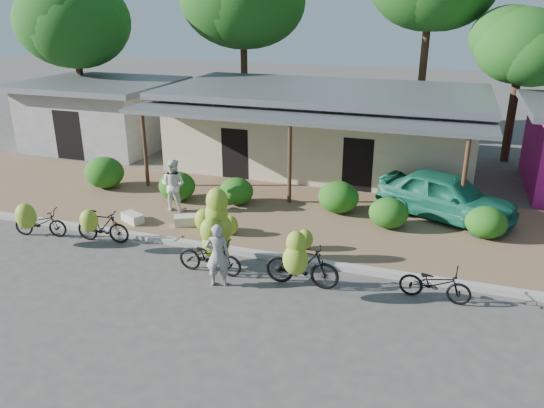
{
  "coord_description": "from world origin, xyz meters",
  "views": [
    {
      "loc": [
        4.94,
        -10.46,
        6.63
      ],
      "look_at": [
        0.4,
        3.04,
        1.2
      ],
      "focal_mm": 35.0,
      "sensor_mm": 36.0,
      "label": 1
    }
  ],
  "objects": [
    {
      "name": "ground",
      "position": [
        0.0,
        0.0,
        0.0
      ],
      "size": [
        100.0,
        100.0,
        0.0
      ],
      "primitive_type": "plane",
      "color": "#454340",
      "rests_on": "ground"
    },
    {
      "name": "sidewalk",
      "position": [
        0.0,
        5.0,
        0.06
      ],
      "size": [
        60.0,
        6.0,
        0.12
      ],
      "primitive_type": "cube",
      "color": "brown",
      "rests_on": "ground"
    },
    {
      "name": "curb",
      "position": [
        0.0,
        2.0,
        0.07
      ],
      "size": [
        60.0,
        0.25,
        0.15
      ],
      "primitive_type": "cube",
      "color": "#A8A399",
      "rests_on": "ground"
    },
    {
      "name": "shop_main",
      "position": [
        0.0,
        10.93,
        1.72
      ],
      "size": [
        13.0,
        8.5,
        3.35
      ],
      "color": "beige",
      "rests_on": "ground"
    },
    {
      "name": "shop_grey",
      "position": [
        -11.0,
        10.99,
        1.62
      ],
      "size": [
        7.0,
        6.0,
        3.15
      ],
      "color": "#A8A8A3",
      "rests_on": "ground"
    },
    {
      "name": "tree_back_left",
      "position": [
        -13.69,
        13.11,
        5.83
      ],
      "size": [
        5.77,
        5.69,
        8.0
      ],
      "color": "#47301C",
      "rests_on": "ground"
    },
    {
      "name": "tree_near_right",
      "position": [
        7.31,
        14.61,
        5.03
      ],
      "size": [
        4.11,
        3.91,
        6.56
      ],
      "color": "#47301C",
      "rests_on": "ground"
    },
    {
      "name": "hedge_0",
      "position": [
        -7.0,
        5.42,
        0.7
      ],
      "size": [
        1.49,
        1.34,
        1.16
      ],
      "primitive_type": "ellipsoid",
      "color": "#185413",
      "rests_on": "sidewalk"
    },
    {
      "name": "hedge_1",
      "position": [
        -3.79,
        5.08,
        0.63
      ],
      "size": [
        1.3,
        1.17,
        1.01
      ],
      "primitive_type": "ellipsoid",
      "color": "#185413",
      "rests_on": "sidewalk"
    },
    {
      "name": "hedge_2",
      "position": [
        -1.67,
        5.36,
        0.58
      ],
      "size": [
        1.18,
        1.07,
        0.92
      ],
      "primitive_type": "ellipsoid",
      "color": "#185413",
      "rests_on": "sidewalk"
    },
    {
      "name": "hedge_3",
      "position": [
        1.8,
        5.72,
        0.64
      ],
      "size": [
        1.34,
        1.21,
        1.05
      ],
      "primitive_type": "ellipsoid",
      "color": "#185413",
      "rests_on": "sidewalk"
    },
    {
      "name": "hedge_4",
      "position": [
        3.52,
        4.97,
        0.59
      ],
      "size": [
        1.2,
        1.08,
        0.94
      ],
      "primitive_type": "ellipsoid",
      "color": "#185413",
      "rests_on": "sidewalk"
    },
    {
      "name": "hedge_5",
      "position": [
        6.33,
        5.13,
        0.59
      ],
      "size": [
        1.2,
        1.08,
        0.94
      ],
      "primitive_type": "ellipsoid",
      "color": "#185413",
      "rests_on": "sidewalk"
    },
    {
      "name": "bike_far_left",
      "position": [
        -6.32,
        1.08,
        0.54
      ],
      "size": [
        1.71,
        1.34,
        1.29
      ],
      "rotation": [
        0.0,
        0.0,
        1.77
      ],
      "color": "black",
      "rests_on": "ground"
    },
    {
      "name": "bike_left",
      "position": [
        -4.3,
        1.36,
        0.57
      ],
      "size": [
        1.68,
        1.19,
        1.26
      ],
      "rotation": [
        0.0,
        0.0,
        1.68
      ],
      "color": "black",
      "rests_on": "ground"
    },
    {
      "name": "bike_center",
      "position": [
        -0.53,
        1.01,
        0.85
      ],
      "size": [
        1.77,
        1.17,
        2.17
      ],
      "rotation": [
        0.0,
        0.0,
        1.56
      ],
      "color": "black",
      "rests_on": "ground"
    },
    {
      "name": "bike_right",
      "position": [
        1.93,
        0.67,
        0.71
      ],
      "size": [
        1.88,
        1.19,
        1.74
      ],
      "rotation": [
        0.0,
        0.0,
        1.59
      ],
      "color": "black",
      "rests_on": "ground"
    },
    {
      "name": "bike_far_right",
      "position": [
        5.08,
        1.19,
        0.44
      ],
      "size": [
        1.7,
        0.7,
        0.87
      ],
      "rotation": [
        0.0,
        0.0,
        1.5
      ],
      "color": "black",
      "rests_on": "ground"
    },
    {
      "name": "loose_banana_a",
      "position": [
        -1.72,
        2.87,
        0.48
      ],
      "size": [
        0.58,
        0.49,
        0.72
      ],
      "primitive_type": "ellipsoid",
      "color": "#96B92E",
      "rests_on": "sidewalk"
    },
    {
      "name": "loose_banana_b",
      "position": [
        -0.87,
        2.9,
        0.42
      ],
      "size": [
        0.48,
        0.41,
        0.6
      ],
      "primitive_type": "ellipsoid",
      "color": "#96B92E",
      "rests_on": "sidewalk"
    },
    {
      "name": "loose_banana_c",
      "position": [
        1.5,
        2.66,
        0.41
      ],
      "size": [
        0.47,
        0.4,
        0.59
      ],
      "primitive_type": "ellipsoid",
      "color": "#96B92E",
      "rests_on": "sidewalk"
    },
    {
      "name": "sack_near",
      "position": [
        -2.41,
        3.17,
        0.27
      ],
      "size": [
        0.94,
        0.76,
        0.3
      ],
      "primitive_type": "cube",
      "rotation": [
        0.0,
        0.0,
        0.5
      ],
      "color": "silver",
      "rests_on": "sidewalk"
    },
    {
      "name": "sack_far",
      "position": [
        -4.19,
        2.82,
        0.26
      ],
      "size": [
        0.84,
        0.66,
        0.28
      ],
      "primitive_type": "cube",
      "rotation": [
        0.0,
        0.0,
        -0.43
      ],
      "color": "silver",
      "rests_on": "sidewalk"
    },
    {
      "name": "vendor",
      "position": [
        -0.06,
        0.2,
        0.82
      ],
      "size": [
        0.7,
        0.58,
        1.65
      ],
      "primitive_type": "imported",
      "rotation": [
        0.0,
        0.0,
        3.5
      ],
      "color": "gray",
      "rests_on": "ground"
    },
    {
      "name": "bystander",
      "position": [
        -3.44,
        4.2,
        1.0
      ],
      "size": [
        0.85,
        0.67,
        1.76
      ],
      "primitive_type": "imported",
      "rotation": [
        0.0,
        0.0,
        3.14
      ],
      "color": "silver",
      "rests_on": "sidewalk"
    },
    {
      "name": "teal_van",
      "position": [
        5.15,
        6.31,
        0.86
      ],
      "size": [
        4.71,
        3.31,
        1.49
      ],
      "primitive_type": "imported",
      "rotation": [
        0.0,
        0.0,
        1.18
      ],
      "color": "#187053",
      "rests_on": "sidewalk"
    }
  ]
}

